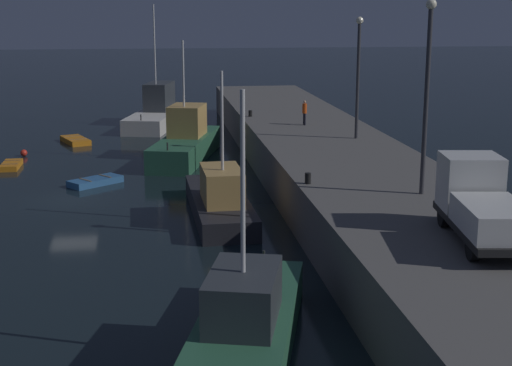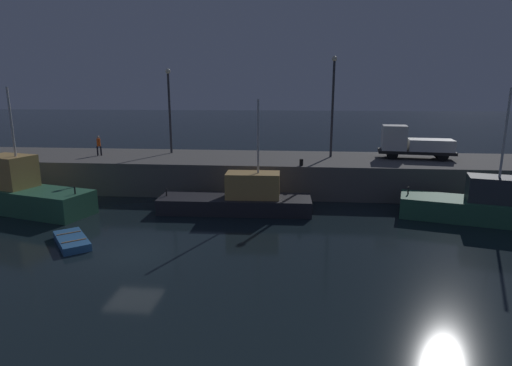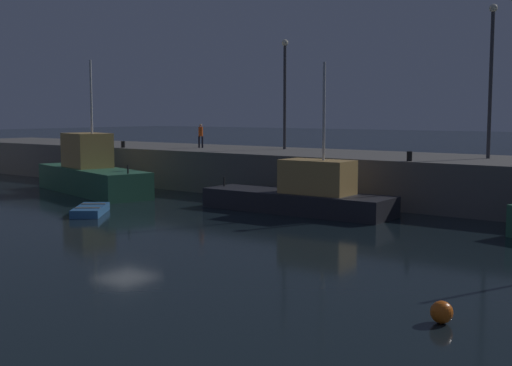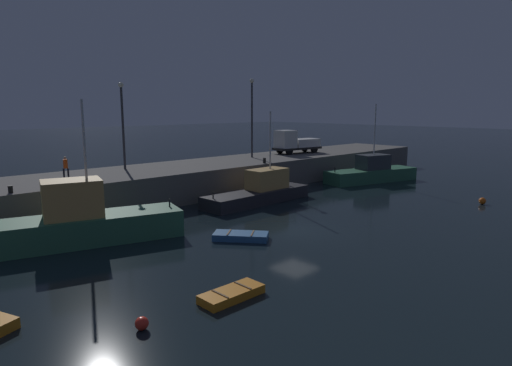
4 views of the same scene
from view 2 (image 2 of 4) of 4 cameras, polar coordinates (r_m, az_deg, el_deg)
name	(u,v)px [view 2 (image 2 of 4)]	position (r m, az deg, el deg)	size (l,w,h in m)	color
ground_plane	(131,254)	(21.62, -17.03, -9.50)	(320.00, 320.00, 0.00)	black
pier_quay	(200,171)	(35.10, -7.86, 1.61)	(70.39, 8.18, 2.58)	#5B5956
fishing_trawler_red	(492,207)	(29.22, 30.08, -2.91)	(10.94, 5.45, 8.19)	#2D6647
fishing_boat_blue	(17,193)	(32.16, -30.44, -1.16)	(11.24, 5.68, 8.26)	#2D6647
fishing_boat_orange	(240,199)	(27.44, -2.24, -2.22)	(10.25, 3.00, 7.49)	#232328
dinghy_orange_near	(72,241)	(24.00, -24.37, -7.36)	(3.10, 3.35, 0.43)	#2D6099
lamp_post_west	(169,104)	(37.03, -12.03, 10.75)	(0.44, 0.44, 7.30)	#38383D
lamp_post_east	(333,99)	(34.54, 10.70, 11.44)	(0.44, 0.44, 8.16)	#38383D
utility_truck	(412,143)	(35.63, 20.94, 5.20)	(6.12, 2.80, 2.68)	black
dockworker	(99,144)	(37.48, -21.14, 5.05)	(0.44, 0.31, 1.67)	black
bollard_west	(26,158)	(37.20, -29.44, 3.09)	(0.28, 0.28, 0.46)	black
bollard_central	(301,162)	(30.38, 6.36, 2.89)	(0.28, 0.28, 0.50)	black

